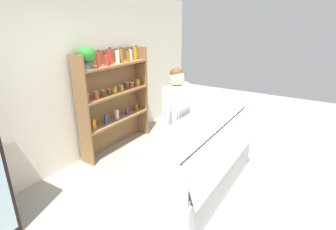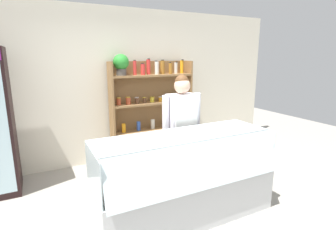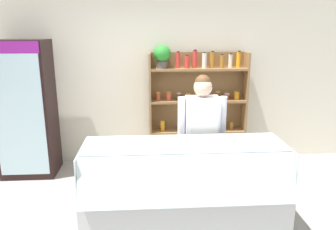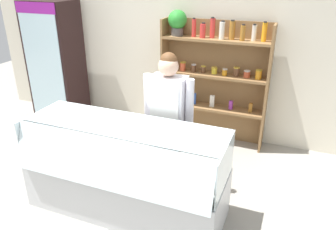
% 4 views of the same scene
% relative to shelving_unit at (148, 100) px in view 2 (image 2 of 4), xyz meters
% --- Properties ---
extents(ground_plane, '(12.00, 12.00, 0.00)m').
position_rel_shelving_unit_xyz_m(ground_plane, '(-0.59, -1.92, -1.09)').
color(ground_plane, gray).
extents(back_wall, '(6.80, 0.10, 2.70)m').
position_rel_shelving_unit_xyz_m(back_wall, '(-0.59, 0.21, 0.26)').
color(back_wall, silver).
rests_on(back_wall, ground).
extents(shelving_unit, '(1.54, 0.29, 1.91)m').
position_rel_shelving_unit_xyz_m(shelving_unit, '(0.00, 0.00, 0.00)').
color(shelving_unit, olive).
rests_on(shelving_unit, ground).
extents(deli_display_case, '(2.11, 0.80, 1.01)m').
position_rel_shelving_unit_xyz_m(deli_display_case, '(-0.37, -1.95, -0.78)').
color(deli_display_case, silver).
rests_on(deli_display_case, ground).
extents(shop_clerk, '(0.58, 0.25, 1.64)m').
position_rel_shelving_unit_xyz_m(shop_clerk, '(-0.10, -1.40, -0.12)').
color(shop_clerk, '#4C4233').
rests_on(shop_clerk, ground).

